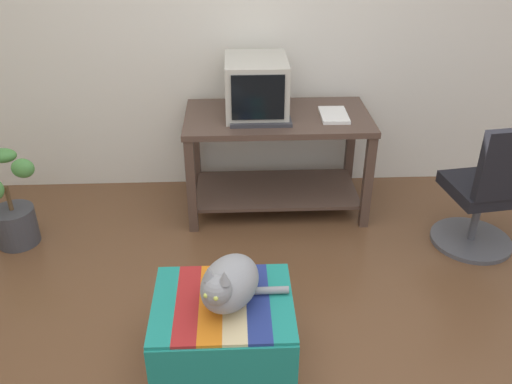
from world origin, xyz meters
name	(u,v)px	position (x,y,z in m)	size (l,w,h in m)	color
ground_plane	(255,378)	(0.00, 0.00, 0.00)	(14.00, 14.00, 0.00)	brown
back_wall	(243,12)	(0.00, 2.05, 1.30)	(8.00, 0.10, 2.60)	silver
desk	(277,146)	(0.22, 1.60, 0.49)	(1.26, 0.67, 0.72)	#4C382D
tv_monitor	(256,87)	(0.08, 1.64, 0.90)	(0.41, 0.49, 0.37)	#BCB7A8
keyboard	(261,122)	(0.10, 1.45, 0.73)	(0.40, 0.15, 0.02)	#333338
book	(334,115)	(0.59, 1.55, 0.73)	(0.18, 0.28, 0.02)	white
ottoman_with_blanket	(224,330)	(-0.15, 0.14, 0.18)	(0.67, 0.57, 0.36)	tan
cat	(229,284)	(-0.12, 0.13, 0.48)	(0.47, 0.43, 0.29)	gray
potted_plant	(12,212)	(-1.52, 1.21, 0.24)	(0.43, 0.35, 0.62)	#3D3D42
office_chair	(487,196)	(1.49, 1.02, 0.39)	(0.52, 0.52, 0.89)	#4C4C51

